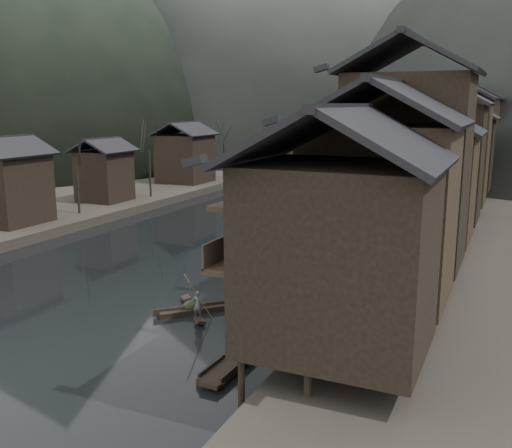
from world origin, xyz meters
The scene contains 12 objects.
water centered at (0.00, 0.00, 0.00)m, with size 300.00×300.00×0.00m, color black.
left_bank centered at (-35.00, 40.00, 0.60)m, with size 40.00×200.00×1.20m, color #2D2823.
stilt_houses centered at (17.28, 19.67, 8.86)m, with size 9.00×67.60×16.33m.
left_houses centered at (-20.50, 20.12, 5.66)m, with size 8.10×53.20×8.73m.
bare_trees centered at (-17.00, 27.22, 6.63)m, with size 3.96×75.88×7.91m.
moored_sampans centered at (11.97, 27.48, 0.20)m, with size 2.93×72.63×0.47m.
midriver_boats centered at (-1.16, 53.00, 0.20)m, with size 15.14×35.14×0.45m.
stone_bridge centered at (0.00, 72.00, 5.11)m, with size 40.00×6.00×9.00m.
hero_sampan centered at (6.48, -1.28, 0.20)m, with size 3.63×3.86×0.43m.
cargo_heap centered at (6.34, -1.12, 0.73)m, with size 1.00×1.31×0.60m, color black.
boatman centered at (7.55, -2.44, 1.25)m, with size 0.60×0.39×1.64m, color #515153.
bamboo_pole centered at (7.75, -2.44, 3.92)m, with size 0.06×0.06×4.40m, color #8C7A51.
Camera 1 is at (23.35, -28.99, 12.25)m, focal length 40.00 mm.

